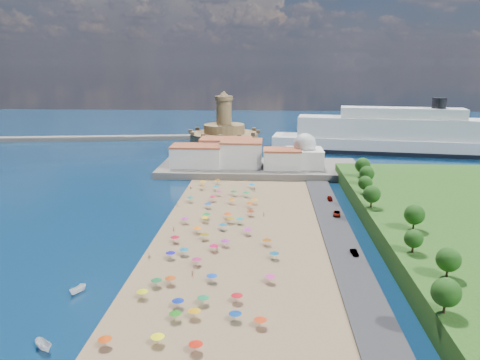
{
  "coord_description": "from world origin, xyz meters",
  "views": [
    {
      "loc": [
        13.4,
        -134.55,
        48.34
      ],
      "look_at": [
        4.0,
        25.0,
        8.0
      ],
      "focal_mm": 35.0,
      "sensor_mm": 36.0,
      "label": 1
    }
  ],
  "objects": [
    {
      "name": "fortress",
      "position": [
        -12.0,
        138.0,
        6.68
      ],
      "size": [
        40.0,
        40.0,
        32.4
      ],
      "color": "#99764C",
      "rests_on": "ground"
    },
    {
      "name": "terrace",
      "position": [
        10.0,
        73.0,
        1.5
      ],
      "size": [
        90.0,
        36.0,
        3.0
      ],
      "primitive_type": "cube",
      "color": "#59544C",
      "rests_on": "ground"
    },
    {
      "name": "cruise_ship",
      "position": [
        85.44,
        121.76,
        8.95
      ],
      "size": [
        139.94,
        40.33,
        30.23
      ],
      "color": "black",
      "rests_on": "ground"
    },
    {
      "name": "ground",
      "position": [
        0.0,
        0.0,
        0.0
      ],
      "size": [
        700.0,
        700.0,
        0.0
      ],
      "primitive_type": "plane",
      "color": "#071938",
      "rests_on": "ground"
    },
    {
      "name": "beach_parasols",
      "position": [
        -1.05,
        -10.96,
        2.15
      ],
      "size": [
        32.26,
        116.06,
        2.2
      ],
      "color": "gray",
      "rests_on": "beach"
    },
    {
      "name": "jetty",
      "position": [
        -12.0,
        108.0,
        1.2
      ],
      "size": [
        18.0,
        70.0,
        2.4
      ],
      "primitive_type": "cube",
      "color": "#59544C",
      "rests_on": "ground"
    },
    {
      "name": "beachgoers",
      "position": [
        -4.9,
        4.02,
        1.09
      ],
      "size": [
        30.46,
        75.95,
        1.79
      ],
      "color": "tan",
      "rests_on": "beach"
    },
    {
      "name": "domed_building",
      "position": [
        30.0,
        71.0,
        8.97
      ],
      "size": [
        16.0,
        16.0,
        15.0
      ],
      "color": "silver",
      "rests_on": "terrace"
    },
    {
      "name": "parked_cars",
      "position": [
        36.0,
        8.56,
        1.36
      ],
      "size": [
        2.93,
        52.57,
        1.39
      ],
      "color": "gray",
      "rests_on": "promenade"
    },
    {
      "name": "breakwater",
      "position": [
        -110.0,
        153.0,
        1.3
      ],
      "size": [
        199.03,
        34.77,
        2.6
      ],
      "primitive_type": "cube",
      "rotation": [
        0.0,
        0.0,
        0.14
      ],
      "color": "#59544C",
      "rests_on": "ground"
    },
    {
      "name": "hillside_trees",
      "position": [
        48.04,
        -3.75,
        10.02
      ],
      "size": [
        12.42,
        105.48,
        7.4
      ],
      "color": "#382314",
      "rests_on": "hillside"
    },
    {
      "name": "moored_boats",
      "position": [
        -25.58,
        -56.4,
        0.87
      ],
      "size": [
        6.19,
        24.81,
        1.79
      ],
      "color": "white",
      "rests_on": "ground"
    },
    {
      "name": "waterfront_buildings",
      "position": [
        -3.05,
        73.64,
        7.88
      ],
      "size": [
        57.0,
        29.0,
        11.0
      ],
      "color": "silver",
      "rests_on": "terrace"
    }
  ]
}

